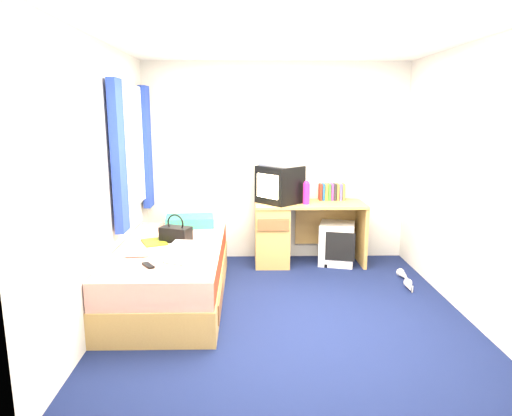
{
  "coord_description": "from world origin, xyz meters",
  "views": [
    {
      "loc": [
        -0.36,
        -3.88,
        1.79
      ],
      "look_at": [
        -0.26,
        0.7,
        0.84
      ],
      "focal_mm": 32.0,
      "sensor_mm": 36.0,
      "label": 1
    }
  ],
  "objects_px": {
    "water_bottle": "(137,253)",
    "colour_swatch_fan": "(175,263)",
    "bed": "(171,273)",
    "magazine": "(154,242)",
    "handbag": "(176,233)",
    "towel": "(187,248)",
    "pillow": "(190,221)",
    "aerosol_can": "(302,194)",
    "storage_cube": "(337,243)",
    "white_heels": "(407,281)",
    "picture_frame": "(342,194)",
    "vcr": "(280,162)",
    "crt_tv": "(280,184)",
    "pink_water_bottle": "(306,194)",
    "desk": "(286,231)",
    "remote_control": "(148,265)"
  },
  "relations": [
    {
      "from": "water_bottle",
      "to": "colour_swatch_fan",
      "type": "relative_size",
      "value": 0.91
    },
    {
      "from": "bed",
      "to": "magazine",
      "type": "bearing_deg",
      "value": 147.06
    },
    {
      "from": "handbag",
      "to": "towel",
      "type": "height_order",
      "value": "handbag"
    },
    {
      "from": "pillow",
      "to": "handbag",
      "type": "distance_m",
      "value": 0.63
    },
    {
      "from": "aerosol_can",
      "to": "magazine",
      "type": "bearing_deg",
      "value": -147.01
    },
    {
      "from": "magazine",
      "to": "water_bottle",
      "type": "xyz_separation_m",
      "value": [
        -0.06,
        -0.45,
        0.03
      ]
    },
    {
      "from": "storage_cube",
      "to": "white_heels",
      "type": "distance_m",
      "value": 0.97
    },
    {
      "from": "colour_swatch_fan",
      "to": "pillow",
      "type": "bearing_deg",
      "value": 91.43
    },
    {
      "from": "picture_frame",
      "to": "white_heels",
      "type": "height_order",
      "value": "picture_frame"
    },
    {
      "from": "storage_cube",
      "to": "towel",
      "type": "bearing_deg",
      "value": -127.56
    },
    {
      "from": "vcr",
      "to": "towel",
      "type": "relative_size",
      "value": 1.59
    },
    {
      "from": "crt_tv",
      "to": "storage_cube",
      "type": "bearing_deg",
      "value": 45.66
    },
    {
      "from": "pillow",
      "to": "crt_tv",
      "type": "distance_m",
      "value": 1.14
    },
    {
      "from": "pink_water_bottle",
      "to": "aerosol_can",
      "type": "relative_size",
      "value": 1.23
    },
    {
      "from": "vcr",
      "to": "aerosol_can",
      "type": "height_order",
      "value": "vcr"
    },
    {
      "from": "desk",
      "to": "aerosol_can",
      "type": "xyz_separation_m",
      "value": [
        0.19,
        0.05,
        0.44
      ]
    },
    {
      "from": "pillow",
      "to": "colour_swatch_fan",
      "type": "relative_size",
      "value": 2.4
    },
    {
      "from": "crt_tv",
      "to": "white_heels",
      "type": "height_order",
      "value": "crt_tv"
    },
    {
      "from": "pillow",
      "to": "desk",
      "type": "distance_m",
      "value": 1.17
    },
    {
      "from": "bed",
      "to": "pillow",
      "type": "distance_m",
      "value": 0.86
    },
    {
      "from": "storage_cube",
      "to": "colour_swatch_fan",
      "type": "xyz_separation_m",
      "value": [
        -1.7,
        -1.6,
        0.3
      ]
    },
    {
      "from": "towel",
      "to": "picture_frame",
      "type": "bearing_deg",
      "value": 41.07
    },
    {
      "from": "desk",
      "to": "vcr",
      "type": "distance_m",
      "value": 0.83
    },
    {
      "from": "pillow",
      "to": "crt_tv",
      "type": "height_order",
      "value": "crt_tv"
    },
    {
      "from": "water_bottle",
      "to": "handbag",
      "type": "bearing_deg",
      "value": 61.77
    },
    {
      "from": "vcr",
      "to": "white_heels",
      "type": "height_order",
      "value": "vcr"
    },
    {
      "from": "desk",
      "to": "water_bottle",
      "type": "relative_size",
      "value": 6.5
    },
    {
      "from": "vcr",
      "to": "aerosol_can",
      "type": "xyz_separation_m",
      "value": [
        0.27,
        0.05,
        -0.38
      ]
    },
    {
      "from": "storage_cube",
      "to": "picture_frame",
      "type": "xyz_separation_m",
      "value": [
        0.09,
        0.23,
        0.57
      ]
    },
    {
      "from": "colour_swatch_fan",
      "to": "white_heels",
      "type": "distance_m",
      "value": 2.52
    },
    {
      "from": "pillow",
      "to": "aerosol_can",
      "type": "bearing_deg",
      "value": 15.03
    },
    {
      "from": "vcr",
      "to": "colour_swatch_fan",
      "type": "relative_size",
      "value": 1.96
    },
    {
      "from": "magazine",
      "to": "pink_water_bottle",
      "type": "bearing_deg",
      "value": 28.42
    },
    {
      "from": "pink_water_bottle",
      "to": "towel",
      "type": "xyz_separation_m",
      "value": [
        -1.25,
        -1.2,
        -0.29
      ]
    },
    {
      "from": "bed",
      "to": "colour_swatch_fan",
      "type": "bearing_deg",
      "value": -76.59
    },
    {
      "from": "storage_cube",
      "to": "remote_control",
      "type": "xyz_separation_m",
      "value": [
        -1.91,
        -1.66,
        0.3
      ]
    },
    {
      "from": "towel",
      "to": "magazine",
      "type": "height_order",
      "value": "towel"
    },
    {
      "from": "crt_tv",
      "to": "remote_control",
      "type": "xyz_separation_m",
      "value": [
        -1.21,
        -1.68,
        -0.42
      ]
    },
    {
      "from": "bed",
      "to": "desk",
      "type": "distance_m",
      "value": 1.63
    },
    {
      "from": "crt_tv",
      "to": "pink_water_bottle",
      "type": "bearing_deg",
      "value": 29.0
    },
    {
      "from": "crt_tv",
      "to": "pillow",
      "type": "bearing_deg",
      "value": -116.15
    },
    {
      "from": "picture_frame",
      "to": "towel",
      "type": "height_order",
      "value": "picture_frame"
    },
    {
      "from": "water_bottle",
      "to": "pillow",
      "type": "bearing_deg",
      "value": 73.5
    },
    {
      "from": "desk",
      "to": "crt_tv",
      "type": "relative_size",
      "value": 2.16
    },
    {
      "from": "bed",
      "to": "crt_tv",
      "type": "bearing_deg",
      "value": 43.85
    },
    {
      "from": "white_heels",
      "to": "water_bottle",
      "type": "bearing_deg",
      "value": -165.89
    },
    {
      "from": "picture_frame",
      "to": "handbag",
      "type": "relative_size",
      "value": 0.42
    },
    {
      "from": "bed",
      "to": "picture_frame",
      "type": "height_order",
      "value": "picture_frame"
    },
    {
      "from": "aerosol_can",
      "to": "handbag",
      "type": "distance_m",
      "value": 1.7
    },
    {
      "from": "aerosol_can",
      "to": "white_heels",
      "type": "height_order",
      "value": "aerosol_can"
    }
  ]
}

